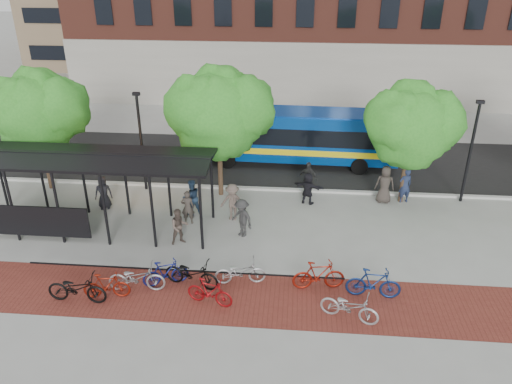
# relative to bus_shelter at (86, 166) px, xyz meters

# --- Properties ---
(ground) EXTENTS (160.00, 160.00, 0.00)m
(ground) POSITION_rel_bus_shelter_xyz_m (8.13, 0.48, -3.00)
(ground) COLOR #9E9E99
(ground) RESTS_ON ground
(asphalt_street) EXTENTS (160.00, 8.00, 0.01)m
(asphalt_street) POSITION_rel_bus_shelter_xyz_m (8.13, 8.48, -2.99)
(asphalt_street) COLOR black
(asphalt_street) RESTS_ON ground
(curb) EXTENTS (160.00, 0.25, 0.12)m
(curb) POSITION_rel_bus_shelter_xyz_m (8.13, 4.48, -2.94)
(curb) COLOR #B7B7B2
(curb) RESTS_ON ground
(brick_strip) EXTENTS (24.00, 3.00, 0.01)m
(brick_strip) POSITION_rel_bus_shelter_xyz_m (6.13, -4.52, -3.00)
(brick_strip) COLOR maroon
(brick_strip) RESTS_ON ground
(bike_rack_rail) EXTENTS (12.00, 0.05, 0.95)m
(bike_rack_rail) POSITION_rel_bus_shelter_xyz_m (4.83, -3.62, -3.00)
(bike_rack_rail) COLOR black
(bike_rack_rail) RESTS_ON ground
(bus_shelter) EXTENTS (10.60, 3.07, 3.60)m
(bus_shelter) POSITION_rel_bus_shelter_xyz_m (0.00, 0.00, 0.00)
(bus_shelter) COLOR black
(bus_shelter) RESTS_ON ground
(tree_a) EXTENTS (4.90, 4.00, 6.18)m
(tree_a) POSITION_rel_bus_shelter_xyz_m (-3.77, 3.83, 1.24)
(tree_a) COLOR #382619
(tree_a) RESTS_ON ground
(tree_b) EXTENTS (5.15, 4.20, 6.47)m
(tree_b) POSITION_rel_bus_shelter_xyz_m (5.23, 3.83, 1.46)
(tree_b) COLOR #382619
(tree_b) RESTS_ON ground
(tree_c) EXTENTS (4.66, 3.80, 5.92)m
(tree_c) POSITION_rel_bus_shelter_xyz_m (14.22, 3.83, 1.06)
(tree_c) COLOR #382619
(tree_c) RESTS_ON ground
(lamp_post_left) EXTENTS (0.35, 0.20, 5.12)m
(lamp_post_left) POSITION_rel_bus_shelter_xyz_m (1.13, 4.08, -0.25)
(lamp_post_left) COLOR black
(lamp_post_left) RESTS_ON ground
(lamp_post_right) EXTENTS (0.35, 0.20, 5.12)m
(lamp_post_right) POSITION_rel_bus_shelter_xyz_m (17.13, 4.08, -0.25)
(lamp_post_right) COLOR black
(lamp_post_right) RESTS_ON ground
(bus) EXTENTS (11.63, 3.03, 3.12)m
(bus) POSITION_rel_bus_shelter_xyz_m (8.74, 8.31, -1.21)
(bus) COLOR navy
(bus) RESTS_ON ground
(bike_0) EXTENTS (2.18, 0.83, 1.13)m
(bike_0) POSITION_rel_bus_shelter_xyz_m (1.36, -5.17, -2.43)
(bike_0) COLOR black
(bike_0) RESTS_ON ground
(bike_1) EXTENTS (1.72, 0.69, 1.01)m
(bike_1) POSITION_rel_bus_shelter_xyz_m (2.32, -4.86, -2.50)
(bike_1) COLOR maroon
(bike_1) RESTS_ON ground
(bike_2) EXTENTS (2.14, 0.91, 1.09)m
(bike_2) POSITION_rel_bus_shelter_xyz_m (3.27, -4.35, -2.45)
(bike_2) COLOR gray
(bike_2) RESTS_ON ground
(bike_3) EXTENTS (1.77, 1.10, 1.03)m
(bike_3) POSITION_rel_bus_shelter_xyz_m (4.23, -3.92, -2.48)
(bike_3) COLOR navy
(bike_3) RESTS_ON ground
(bike_4) EXTENTS (2.24, 1.22, 1.12)m
(bike_4) POSITION_rel_bus_shelter_xyz_m (5.21, -3.92, -2.44)
(bike_4) COLOR black
(bike_4) RESTS_ON ground
(bike_5) EXTENTS (1.79, 0.91, 1.04)m
(bike_5) POSITION_rel_bus_shelter_xyz_m (6.05, -4.91, -2.48)
(bike_5) COLOR maroon
(bike_5) RESTS_ON ground
(bike_6) EXTENTS (1.99, 0.96, 1.00)m
(bike_6) POSITION_rel_bus_shelter_xyz_m (6.98, -3.59, -2.50)
(bike_6) COLOR #A6A6A9
(bike_6) RESTS_ON ground
(bike_9) EXTENTS (1.99, 0.83, 1.16)m
(bike_9) POSITION_rel_bus_shelter_xyz_m (9.88, -3.66, -2.42)
(bike_9) COLOR maroon
(bike_9) RESTS_ON ground
(bike_10) EXTENTS (2.13, 1.31, 1.06)m
(bike_10) POSITION_rel_bus_shelter_xyz_m (10.87, -5.30, -2.47)
(bike_10) COLOR #A0A0A2
(bike_10) RESTS_ON ground
(bike_11) EXTENTS (1.99, 0.67, 1.18)m
(bike_11) POSITION_rel_bus_shelter_xyz_m (11.81, -4.00, -2.41)
(bike_11) COLOR navy
(bike_11) RESTS_ON ground
(pedestrian_0) EXTENTS (0.92, 0.72, 1.65)m
(pedestrian_0) POSITION_rel_bus_shelter_xyz_m (-0.24, 1.84, -2.17)
(pedestrian_0) COLOR black
(pedestrian_0) RESTS_ON ground
(pedestrian_1) EXTENTS (0.63, 0.45, 1.63)m
(pedestrian_1) POSITION_rel_bus_shelter_xyz_m (4.10, 0.71, -2.18)
(pedestrian_1) COLOR #39332D
(pedestrian_1) RESTS_ON ground
(pedestrian_2) EXTENTS (1.08, 1.02, 1.75)m
(pedestrian_2) POSITION_rel_bus_shelter_xyz_m (4.10, 1.58, -2.12)
(pedestrian_2) COLOR navy
(pedestrian_2) RESTS_ON ground
(pedestrian_3) EXTENTS (1.25, 0.86, 1.78)m
(pedestrian_3) POSITION_rel_bus_shelter_xyz_m (6.07, 1.25, -2.11)
(pedestrian_3) COLOR brown
(pedestrian_3) RESTS_ON ground
(pedestrian_4) EXTENTS (1.14, 0.81, 1.80)m
(pedestrian_4) POSITION_rel_bus_shelter_xyz_m (9.52, 4.10, -2.10)
(pedestrian_4) COLOR #2B2B2B
(pedestrian_4) RESTS_ON ground
(pedestrian_5) EXTENTS (1.58, 0.97, 1.63)m
(pedestrian_5) POSITION_rel_bus_shelter_xyz_m (9.52, 3.17, -2.19)
(pedestrian_5) COLOR black
(pedestrian_5) RESTS_ON ground
(pedestrian_6) EXTENTS (0.99, 0.70, 1.92)m
(pedestrian_6) POSITION_rel_bus_shelter_xyz_m (13.25, 3.62, -2.04)
(pedestrian_6) COLOR #362F2B
(pedestrian_6) RESTS_ON ground
(pedestrian_7) EXTENTS (0.75, 0.60, 1.79)m
(pedestrian_7) POSITION_rel_bus_shelter_xyz_m (14.25, 3.74, -2.10)
(pedestrian_7) COLOR #1E2947
(pedestrian_7) RESTS_ON ground
(pedestrian_8) EXTENTS (0.98, 0.90, 1.62)m
(pedestrian_8) POSITION_rel_bus_shelter_xyz_m (4.11, -1.02, -2.19)
(pedestrian_8) COLOR #51443C
(pedestrian_8) RESTS_ON ground
(pedestrian_9) EXTENTS (1.29, 1.22, 1.75)m
(pedestrian_9) POSITION_rel_bus_shelter_xyz_m (6.66, -0.17, -2.12)
(pedestrian_9) COLOR #2A2A2A
(pedestrian_9) RESTS_ON ground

